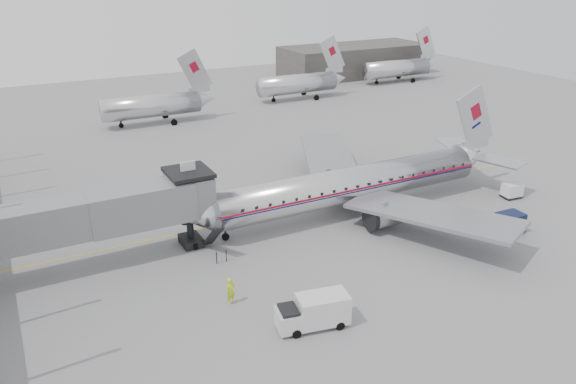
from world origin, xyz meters
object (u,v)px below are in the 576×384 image
Objects in this scene: baggage_cart_navy at (510,222)px; baggage_cart_white at (512,190)px; ramp_worker at (231,291)px; service_van at (314,311)px; airliner at (357,184)px.

baggage_cart_navy is 1.17× the size of baggage_cart_white.
baggage_cart_navy is at bearing -133.33° from baggage_cart_white.
ramp_worker reaches higher than baggage_cart_white.
baggage_cart_navy is at bearing 20.87° from service_van.
airliner reaches higher than baggage_cart_navy.
airliner is 18.77m from ramp_worker.
airliner is 16.18m from baggage_cart_white.
baggage_cart_white is (6.35, 5.40, -0.18)m from baggage_cart_navy.
baggage_cart_white is at bearing 29.10° from service_van.
service_van is 6.10m from ramp_worker.
service_van reaches higher than baggage_cart_white.
service_van is 2.49× the size of ramp_worker.
baggage_cart_navy is at bearing -17.65° from ramp_worker.
airliner is at bearing 134.08° from baggage_cart_navy.
baggage_cart_navy is (21.75, 3.79, -0.19)m from service_van.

